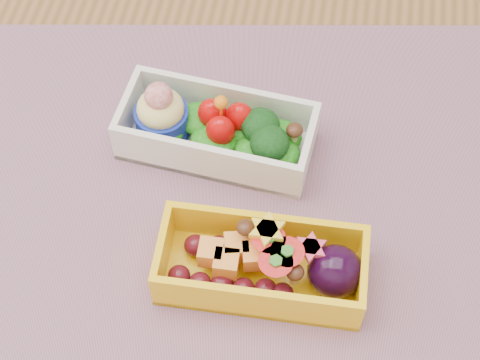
% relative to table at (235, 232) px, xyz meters
% --- Properties ---
extents(table, '(1.20, 0.80, 0.75)m').
position_rel_table_xyz_m(table, '(0.00, 0.00, 0.00)').
color(table, brown).
rests_on(table, ground).
extents(placemat, '(0.59, 0.49, 0.00)m').
position_rel_table_xyz_m(placemat, '(0.00, -0.04, 0.10)').
color(placemat, '#A47185').
rests_on(placemat, table).
extents(bento_white, '(0.17, 0.09, 0.07)m').
position_rel_table_xyz_m(bento_white, '(-0.02, 0.02, 0.12)').
color(bento_white, white).
rests_on(bento_white, placemat).
extents(bento_yellow, '(0.15, 0.07, 0.05)m').
position_rel_table_xyz_m(bento_yellow, '(0.04, -0.09, 0.12)').
color(bento_yellow, yellow).
rests_on(bento_yellow, placemat).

